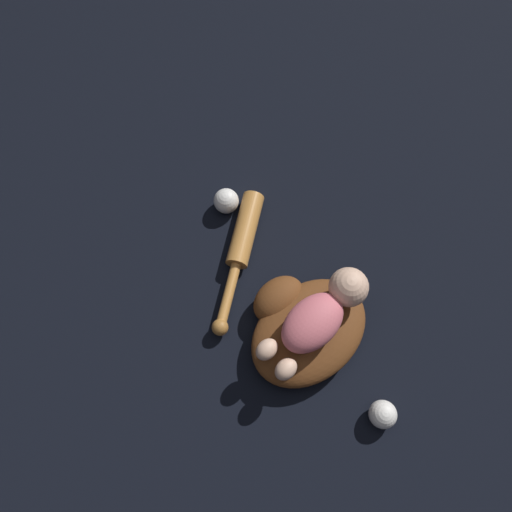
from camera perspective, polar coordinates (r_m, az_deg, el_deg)
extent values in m
plane|color=black|center=(1.34, 5.34, -9.75)|extent=(6.00, 6.00, 0.00)
ellipsoid|color=brown|center=(1.30, 6.07, -8.59)|extent=(0.36, 0.28, 0.10)
ellipsoid|color=brown|center=(1.32, 2.61, -4.98)|extent=(0.16, 0.13, 0.10)
ellipsoid|color=#D16670|center=(1.22, 6.49, -7.57)|extent=(0.19, 0.14, 0.08)
sphere|color=beige|center=(1.25, 10.53, -3.52)|extent=(0.10, 0.10, 0.10)
ellipsoid|color=beige|center=(1.21, 1.24, -10.63)|extent=(0.07, 0.05, 0.05)
ellipsoid|color=beige|center=(1.21, 3.44, -12.78)|extent=(0.07, 0.05, 0.05)
cylinder|color=#C6843D|center=(1.41, -1.23, 3.05)|extent=(0.20, 0.19, 0.06)
cylinder|color=#C6843D|center=(1.34, -3.18, -4.50)|extent=(0.15, 0.14, 0.03)
sphere|color=#A97034|center=(1.32, -4.13, -8.13)|extent=(0.04, 0.04, 0.04)
sphere|color=white|center=(1.45, -3.43, 6.30)|extent=(0.07, 0.07, 0.07)
sphere|color=white|center=(1.31, 14.29, -17.13)|extent=(0.07, 0.07, 0.07)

